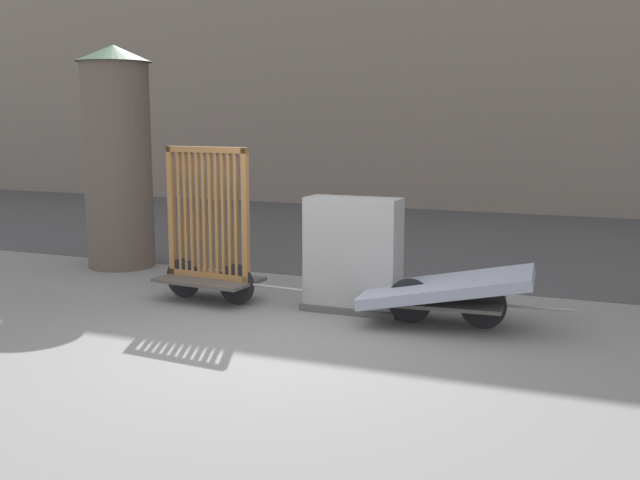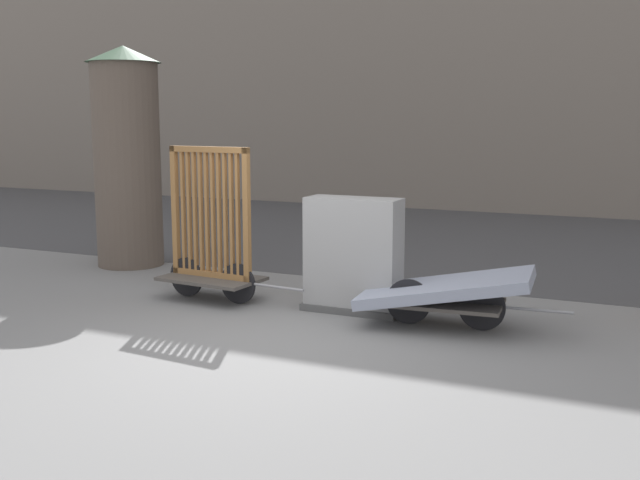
{
  "view_description": "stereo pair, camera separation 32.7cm",
  "coord_description": "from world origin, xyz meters",
  "px_view_note": "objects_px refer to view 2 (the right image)",
  "views": [
    {
      "loc": [
        3.14,
        -6.33,
        2.19
      ],
      "look_at": [
        0.0,
        1.35,
        0.84
      ],
      "focal_mm": 42.0,
      "sensor_mm": 36.0,
      "label": 1
    },
    {
      "loc": [
        3.44,
        -6.2,
        2.19
      ],
      "look_at": [
        0.0,
        1.35,
        0.84
      ],
      "focal_mm": 42.0,
      "sensor_mm": 36.0,
      "label": 2
    }
  ],
  "objects_px": {
    "advertising_column": "(127,156)",
    "bike_cart_with_bedframe": "(211,246)",
    "bike_cart_with_mattress": "(445,291)",
    "utility_cabinet": "(353,259)"
  },
  "relations": [
    {
      "from": "bike_cart_with_mattress",
      "to": "utility_cabinet",
      "type": "bearing_deg",
      "value": 164.36
    },
    {
      "from": "advertising_column",
      "to": "bike_cart_with_bedframe",
      "type": "bearing_deg",
      "value": -30.77
    },
    {
      "from": "bike_cart_with_bedframe",
      "to": "bike_cart_with_mattress",
      "type": "xyz_separation_m",
      "value": [
        2.9,
        0.0,
        -0.28
      ]
    },
    {
      "from": "utility_cabinet",
      "to": "advertising_column",
      "type": "xyz_separation_m",
      "value": [
        -4.1,
        1.17,
        1.03
      ]
    },
    {
      "from": "bike_cart_with_mattress",
      "to": "advertising_column",
      "type": "height_order",
      "value": "advertising_column"
    },
    {
      "from": "bike_cart_with_mattress",
      "to": "advertising_column",
      "type": "bearing_deg",
      "value": 160.15
    },
    {
      "from": "bike_cart_with_bedframe",
      "to": "utility_cabinet",
      "type": "xyz_separation_m",
      "value": [
        1.76,
        0.21,
        -0.06
      ]
    },
    {
      "from": "bike_cart_with_mattress",
      "to": "utility_cabinet",
      "type": "xyz_separation_m",
      "value": [
        -1.13,
        0.21,
        0.22
      ]
    },
    {
      "from": "bike_cart_with_bedframe",
      "to": "utility_cabinet",
      "type": "height_order",
      "value": "bike_cart_with_bedframe"
    },
    {
      "from": "bike_cart_with_mattress",
      "to": "advertising_column",
      "type": "relative_size",
      "value": 0.69
    }
  ]
}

